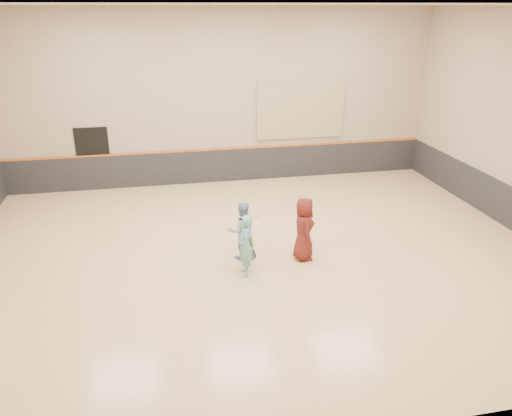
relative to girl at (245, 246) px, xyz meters
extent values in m
cube|color=tan|center=(0.47, 0.92, -0.87)|extent=(15.00, 12.00, 0.20)
cube|color=silver|center=(0.47, 0.92, 5.24)|extent=(15.00, 12.00, 0.02)
cube|color=tan|center=(0.47, 6.93, 2.23)|extent=(15.00, 0.02, 6.00)
cube|color=tan|center=(0.47, -5.09, 2.23)|extent=(15.00, 0.02, 6.00)
cube|color=#232326|center=(0.47, 6.89, -0.17)|extent=(14.90, 0.04, 1.20)
cube|color=#D85914|center=(0.47, 6.88, 0.45)|extent=(14.90, 0.03, 0.06)
cube|color=tan|center=(3.27, 6.87, 1.73)|extent=(3.20, 0.08, 2.00)
cube|color=black|center=(-4.03, 6.90, 0.33)|extent=(1.10, 0.05, 2.20)
imported|color=#6AB7A3|center=(0.00, 0.00, 0.00)|extent=(0.44, 0.60, 1.53)
imported|color=#7D9FC2|center=(0.08, 0.88, -0.02)|extent=(0.79, 0.64, 1.50)
imported|color=#5C1B16|center=(1.58, 0.54, 0.05)|extent=(0.55, 0.82, 1.63)
sphere|color=yellow|center=(0.42, 1.14, -0.73)|extent=(0.07, 0.07, 0.07)
sphere|color=gold|center=(1.80, 0.43, 0.24)|extent=(0.07, 0.07, 0.07)
sphere|color=gold|center=(-0.99, 3.60, -0.73)|extent=(0.07, 0.07, 0.07)
camera|label=1|loc=(-1.81, -10.31, 5.21)|focal=35.00mm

